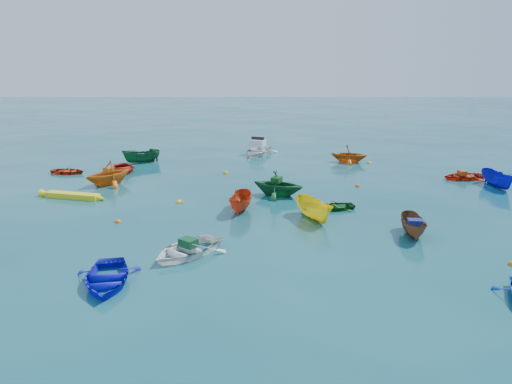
{
  "coord_description": "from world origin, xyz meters",
  "views": [
    {
      "loc": [
        0.1,
        -24.01,
        8.41
      ],
      "look_at": [
        0.0,
        5.0,
        0.4
      ],
      "focal_mm": 35.0,
      "sensor_mm": 36.0,
      "label": 1
    }
  ],
  "objects_px": {
    "dinghy_blue_sw": "(107,284)",
    "motorboat_white": "(258,154)",
    "kayak_yellow": "(73,198)",
    "dinghy_white_near": "(187,255)"
  },
  "relations": [
    {
      "from": "motorboat_white",
      "to": "kayak_yellow",
      "type": "bearing_deg",
      "value": -109.5
    },
    {
      "from": "dinghy_blue_sw",
      "to": "kayak_yellow",
      "type": "xyz_separation_m",
      "value": [
        -5.5,
        11.75,
        0.0
      ]
    },
    {
      "from": "dinghy_blue_sw",
      "to": "motorboat_white",
      "type": "bearing_deg",
      "value": 66.84
    },
    {
      "from": "dinghy_white_near",
      "to": "kayak_yellow",
      "type": "height_order",
      "value": "dinghy_white_near"
    },
    {
      "from": "dinghy_white_near",
      "to": "dinghy_blue_sw",
      "type": "bearing_deg",
      "value": -94.56
    },
    {
      "from": "dinghy_blue_sw",
      "to": "motorboat_white",
      "type": "relative_size",
      "value": 0.84
    },
    {
      "from": "dinghy_white_near",
      "to": "motorboat_white",
      "type": "relative_size",
      "value": 0.85
    },
    {
      "from": "dinghy_blue_sw",
      "to": "motorboat_white",
      "type": "height_order",
      "value": "motorboat_white"
    },
    {
      "from": "kayak_yellow",
      "to": "motorboat_white",
      "type": "bearing_deg",
      "value": -24.89
    },
    {
      "from": "dinghy_blue_sw",
      "to": "dinghy_white_near",
      "type": "height_order",
      "value": "dinghy_white_near"
    }
  ]
}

